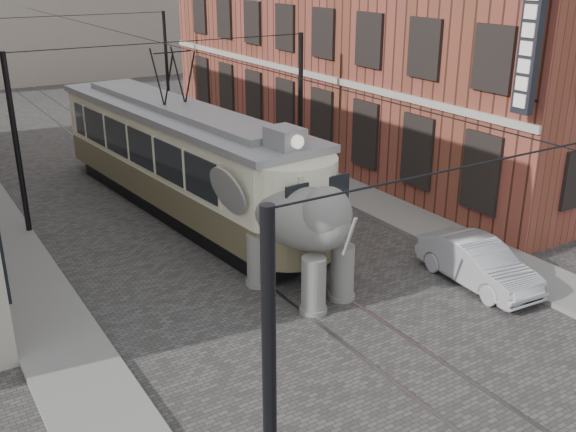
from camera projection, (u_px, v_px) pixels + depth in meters
ground at (263, 261)px, 20.24m from camera, size 120.00×120.00×0.00m
tram_rails at (263, 260)px, 20.24m from camera, size 1.54×80.00×0.02m
sidewalk_right at (412, 221)px, 23.17m from camera, size 2.00×60.00×0.15m
sidewalk_left at (44, 314)px, 17.01m from camera, size 2.00×60.00×0.15m
brick_building at (371, 20)px, 30.64m from camera, size 8.00×26.00×12.00m
catenary at (186, 132)px, 23.03m from camera, size 11.00×30.20×6.00m
tram at (177, 133)px, 23.43m from camera, size 4.24×14.64×5.73m
elephant at (300, 234)px, 17.77m from camera, size 4.15×6.10×3.43m
parked_car at (478, 263)px, 18.58m from camera, size 1.64×4.00×1.29m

